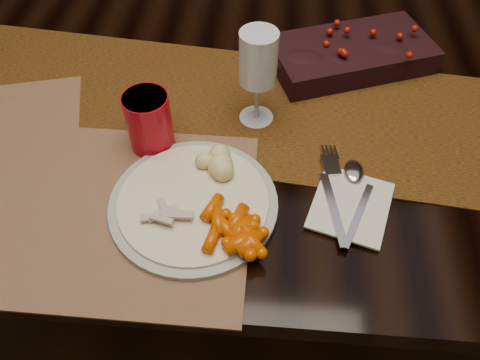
# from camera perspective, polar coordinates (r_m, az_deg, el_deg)

# --- Properties ---
(floor) EXTENTS (5.00, 5.00, 0.00)m
(floor) POSITION_cam_1_polar(r_m,az_deg,el_deg) (1.53, 0.42, -10.58)
(floor) COLOR black
(floor) RESTS_ON ground
(dining_table) EXTENTS (1.80, 1.00, 0.75)m
(dining_table) POSITION_cam_1_polar(r_m,az_deg,el_deg) (1.22, 0.52, -1.97)
(dining_table) COLOR black
(dining_table) RESTS_ON floor
(table_runner) EXTENTS (1.67, 0.51, 0.00)m
(table_runner) POSITION_cam_1_polar(r_m,az_deg,el_deg) (0.89, -2.90, 9.31)
(table_runner) COLOR #48300F
(table_runner) RESTS_ON dining_table
(centerpiece) EXTENTS (0.35, 0.26, 0.06)m
(centerpiece) POSITION_cam_1_polar(r_m,az_deg,el_deg) (0.99, 13.47, 15.09)
(centerpiece) COLOR black
(centerpiece) RESTS_ON table_runner
(placemat_main) EXTENTS (0.48, 0.35, 0.00)m
(placemat_main) POSITION_cam_1_polar(r_m,az_deg,el_deg) (0.76, -16.83, -3.45)
(placemat_main) COLOR #8D5F41
(placemat_main) RESTS_ON dining_table
(dinner_plate) EXTENTS (0.27, 0.27, 0.01)m
(dinner_plate) POSITION_cam_1_polar(r_m,az_deg,el_deg) (0.72, -5.69, -2.79)
(dinner_plate) COLOR beige
(dinner_plate) RESTS_ON placemat_main
(baby_carrots) EXTENTS (0.12, 0.11, 0.02)m
(baby_carrots) POSITION_cam_1_polar(r_m,az_deg,el_deg) (0.68, -2.11, -4.98)
(baby_carrots) COLOR #D14A00
(baby_carrots) RESTS_ON dinner_plate
(mashed_potatoes) EXTENTS (0.09, 0.08, 0.04)m
(mashed_potatoes) POSITION_cam_1_polar(r_m,az_deg,el_deg) (0.74, -3.50, 2.55)
(mashed_potatoes) COLOR beige
(mashed_potatoes) RESTS_ON dinner_plate
(turkey_shreds) EXTENTS (0.09, 0.08, 0.02)m
(turkey_shreds) POSITION_cam_1_polar(r_m,az_deg,el_deg) (0.70, -8.94, -4.29)
(turkey_shreds) COLOR beige
(turkey_shreds) RESTS_ON dinner_plate
(napkin) EXTENTS (0.15, 0.16, 0.00)m
(napkin) POSITION_cam_1_polar(r_m,az_deg,el_deg) (0.74, 13.35, -3.02)
(napkin) COLOR silver
(napkin) RESTS_ON placemat_main
(fork) EXTENTS (0.06, 0.18, 0.00)m
(fork) POSITION_cam_1_polar(r_m,az_deg,el_deg) (0.74, 11.24, -2.02)
(fork) COLOR #9D9FBB
(fork) RESTS_ON napkin
(spoon) EXTENTS (0.09, 0.16, 0.00)m
(spoon) POSITION_cam_1_polar(r_m,az_deg,el_deg) (0.75, 14.04, -2.47)
(spoon) COLOR silver
(spoon) RESTS_ON napkin
(red_cup) EXTENTS (0.10, 0.10, 0.10)m
(red_cup) POSITION_cam_1_polar(r_m,az_deg,el_deg) (0.79, -11.02, 7.00)
(red_cup) COLOR #B20515
(red_cup) RESTS_ON placemat_main
(wine_glass) EXTENTS (0.08, 0.08, 0.18)m
(wine_glass) POSITION_cam_1_polar(r_m,az_deg,el_deg) (0.81, 2.16, 12.17)
(wine_glass) COLOR #A8B7BF
(wine_glass) RESTS_ON dining_table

